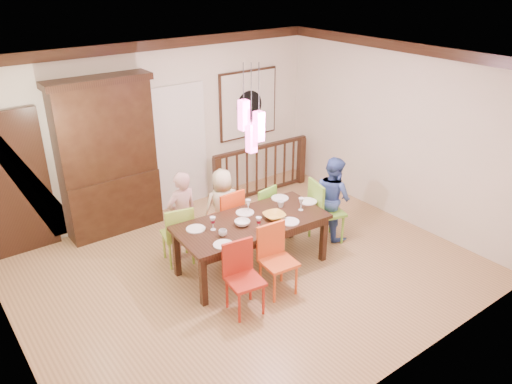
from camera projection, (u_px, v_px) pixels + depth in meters
floor at (249, 270)px, 7.10m from camera, size 6.00×6.00×0.00m
ceiling at (247, 64)px, 5.88m from camera, size 6.00×6.00×0.00m
wall_back at (160, 129)px, 8.31m from camera, size 6.00×0.00×6.00m
wall_right at (397, 133)px, 8.12m from camera, size 0.00×5.00×5.00m
crown_molding at (247, 70)px, 5.92m from camera, size 6.00×5.00×0.16m
panel_door at (12, 188)px, 7.14m from camera, size 1.04×0.07×2.24m
white_doorway at (181, 148)px, 8.64m from camera, size 0.97×0.05×2.22m
painting at (248, 104)px, 9.20m from camera, size 1.25×0.06×1.25m
pendant_cluster at (251, 126)px, 6.29m from camera, size 0.27×0.21×1.14m
dining_table at (252, 226)px, 6.90m from camera, size 2.17×1.10×0.75m
chair_far_left at (177, 229)px, 7.10m from camera, size 0.49×0.49×0.92m
chair_far_mid at (225, 213)px, 7.53m from camera, size 0.44×0.44×0.94m
chair_far_right at (259, 207)px, 7.82m from camera, size 0.45×0.45×0.87m
chair_near_left at (245, 275)px, 6.06m from camera, size 0.46×0.46×0.92m
chair_near_mid at (279, 257)px, 6.42m from camera, size 0.46×0.46×0.93m
chair_end_right at (327, 207)px, 7.63m from camera, size 0.57×0.57×1.02m
china_hutch at (107, 157)px, 7.69m from camera, size 1.58×0.46×2.49m
balustrade at (261, 169)px, 9.24m from camera, size 2.02×0.17×0.96m
person_far_left at (182, 215)px, 7.18m from camera, size 0.51×0.36×1.34m
person_far_mid at (223, 206)px, 7.62m from camera, size 0.66×0.52×1.19m
person_end_right at (333, 197)px, 7.75m from camera, size 0.54×0.67×1.32m
serving_bowl at (274, 216)px, 6.92m from camera, size 0.33×0.33×0.07m
small_bowl at (242, 223)px, 6.74m from camera, size 0.24×0.24×0.07m
cup_left at (223, 233)px, 6.47m from camera, size 0.14×0.14×0.09m
cup_right at (281, 204)px, 7.23m from camera, size 0.11×0.11×0.10m
plate_far_left at (196, 229)px, 6.64m from camera, size 0.26×0.26×0.01m
plate_far_mid at (245, 213)px, 7.07m from camera, size 0.26×0.26×0.01m
plate_far_right at (280, 198)px, 7.50m from camera, size 0.26×0.26×0.01m
plate_near_left at (223, 245)px, 6.27m from camera, size 0.26×0.26×0.01m
plate_near_mid at (290, 222)px, 6.82m from camera, size 0.26×0.26×0.01m
plate_end_right at (308, 201)px, 7.40m from camera, size 0.26×0.26×0.01m
wine_glass_a at (213, 223)px, 6.59m from camera, size 0.08×0.08×0.19m
wine_glass_b at (248, 206)px, 7.07m from camera, size 0.08×0.08×0.19m
wine_glass_c at (259, 224)px, 6.59m from camera, size 0.08×0.08×0.19m
wine_glass_d at (301, 204)px, 7.12m from camera, size 0.08×0.08×0.19m
napkin at (266, 230)px, 6.60m from camera, size 0.18×0.14×0.01m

